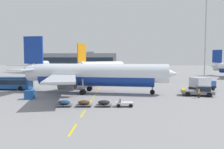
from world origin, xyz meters
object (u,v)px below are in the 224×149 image
at_px(baggage_train, 94,103).
at_px(uld_cargo_container, 30,95).
at_px(pushback_tug, 199,91).
at_px(catering_truck, 202,84).
at_px(ground_crew_worker, 199,93).
at_px(airliner_foreground, 93,74).
at_px(apron_light_mast_far, 206,26).
at_px(airliner_mid_left, 102,67).
at_px(apron_shuttle_bus, 6,82).
at_px(airliner_far_right, 40,65).

relative_size(baggage_train, uld_cargo_container, 6.47).
bearing_deg(pushback_tug, uld_cargo_container, -172.17).
height_order(catering_truck, ground_crew_worker, catering_truck).
relative_size(ground_crew_worker, uld_cargo_container, 0.93).
bearing_deg(airliner_foreground, uld_cargo_container, -145.00).
xyz_separation_m(pushback_tug, ground_crew_worker, (-0.90, -2.55, 0.05)).
bearing_deg(apron_light_mast_far, baggage_train, -128.76).
distance_m(airliner_foreground, airliner_mid_left, 41.37).
height_order(airliner_foreground, apron_shuttle_bus, airliner_foreground).
xyz_separation_m(airliner_mid_left, uld_cargo_container, (-9.77, -48.74, -3.26)).
xyz_separation_m(catering_truck, apron_light_mast_far, (9.80, 23.46, 16.59)).
distance_m(apron_shuttle_bus, apron_light_mast_far, 62.01).
xyz_separation_m(airliner_foreground, uld_cargo_container, (-10.54, -7.38, -3.15)).
height_order(airliner_far_right, uld_cargo_container, airliner_far_right).
xyz_separation_m(airliner_foreground, baggage_train, (1.73, -13.38, -3.42)).
xyz_separation_m(pushback_tug, baggage_train, (-19.48, -10.36, -0.37)).
height_order(airliner_mid_left, apron_light_mast_far, apron_light_mast_far).
bearing_deg(uld_cargo_container, catering_truck, 17.59).
xyz_separation_m(catering_truck, baggage_train, (-22.77, -17.10, -1.11)).
bearing_deg(airliner_far_right, ground_crew_worker, -54.47).
bearing_deg(apron_shuttle_bus, ground_crew_worker, -13.95).
height_order(catering_truck, apron_light_mast_far, apron_light_mast_far).
xyz_separation_m(pushback_tug, uld_cargo_container, (-31.75, -4.36, -0.10)).
height_order(pushback_tug, apron_light_mast_far, apron_light_mast_far).
distance_m(airliner_foreground, apron_light_mast_far, 46.04).
bearing_deg(baggage_train, airliner_mid_left, 92.61).
xyz_separation_m(airliner_mid_left, apron_shuttle_bus, (-20.33, -36.64, -2.31)).
xyz_separation_m(airliner_far_right, apron_shuttle_bus, (18.42, -73.50, -2.32)).
relative_size(pushback_tug, airliner_far_right, 0.18).
distance_m(airliner_far_right, uld_cargo_container, 90.43).
relative_size(catering_truck, baggage_train, 0.61).
bearing_deg(ground_crew_worker, apron_light_mast_far, 66.87).
bearing_deg(airliner_mid_left, ground_crew_worker, -65.82).
height_order(apron_shuttle_bus, apron_light_mast_far, apron_light_mast_far).
bearing_deg(apron_shuttle_bus, airliner_mid_left, 60.98).
bearing_deg(uld_cargo_container, ground_crew_worker, 3.36).
relative_size(apron_shuttle_bus, apron_light_mast_far, 0.40).
bearing_deg(airliner_foreground, airliner_mid_left, 91.06).
bearing_deg(catering_truck, airliner_far_right, 130.67).
relative_size(pushback_tug, airliner_mid_left, 0.19).
distance_m(airliner_foreground, uld_cargo_container, 13.25).
bearing_deg(catering_truck, baggage_train, -143.09).
height_order(ground_crew_worker, apron_light_mast_far, apron_light_mast_far).
relative_size(airliner_foreground, uld_cargo_container, 19.35).
height_order(airliner_far_right, ground_crew_worker, airliner_far_right).
xyz_separation_m(airliner_far_right, catering_truck, (64.02, -74.49, -2.42)).
relative_size(airliner_mid_left, uld_cargo_container, 18.96).
height_order(apron_shuttle_bus, ground_crew_worker, apron_shuttle_bus).
xyz_separation_m(pushback_tug, airliner_far_right, (-60.73, 81.24, 3.16)).
xyz_separation_m(airliner_foreground, pushback_tug, (21.21, -3.02, -3.05)).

